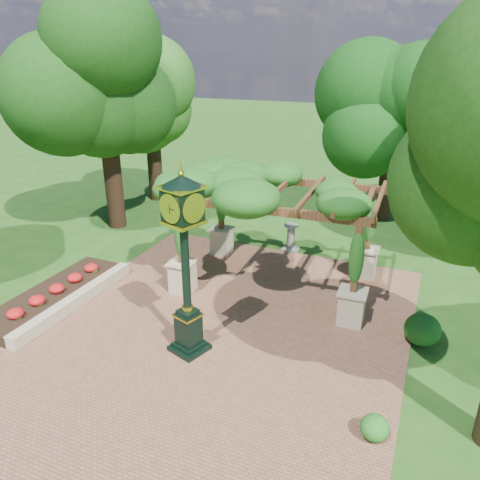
% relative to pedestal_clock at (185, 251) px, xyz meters
% --- Properties ---
extents(ground, '(120.00, 120.00, 0.00)m').
position_rel_pedestal_clock_xyz_m(ground, '(0.32, 0.13, -2.86)').
color(ground, '#1E4714').
rests_on(ground, ground).
extents(brick_plaza, '(10.00, 12.00, 0.04)m').
position_rel_pedestal_clock_xyz_m(brick_plaza, '(0.32, 1.13, -2.84)').
color(brick_plaza, brown).
rests_on(brick_plaza, ground).
extents(border_wall, '(0.35, 5.00, 0.40)m').
position_rel_pedestal_clock_xyz_m(border_wall, '(-4.28, 0.63, -2.66)').
color(border_wall, '#C6B793').
rests_on(border_wall, ground).
extents(flower_bed, '(1.50, 5.00, 0.36)m').
position_rel_pedestal_clock_xyz_m(flower_bed, '(-5.18, 0.63, -2.68)').
color(flower_bed, red).
rests_on(flower_bed, ground).
extents(pedestal_clock, '(1.19, 1.19, 4.78)m').
position_rel_pedestal_clock_xyz_m(pedestal_clock, '(0.00, 0.00, 0.00)').
color(pedestal_clock, black).
rests_on(pedestal_clock, brick_plaza).
extents(pergola, '(6.37, 4.15, 3.92)m').
position_rel_pedestal_clock_xyz_m(pergola, '(0.87, 4.48, 0.36)').
color(pergola, '#C2B890').
rests_on(pergola, brick_plaza).
extents(sundial, '(0.60, 0.60, 1.07)m').
position_rel_pedestal_clock_xyz_m(sundial, '(0.44, 7.36, -2.39)').
color(sundial, gray).
rests_on(sundial, ground).
extents(shrub_front, '(0.68, 0.68, 0.53)m').
position_rel_pedestal_clock_xyz_m(shrub_front, '(4.88, -1.18, -2.55)').
color(shrub_front, '#21621C').
rests_on(shrub_front, brick_plaza).
extents(shrub_mid, '(1.17, 1.17, 0.85)m').
position_rel_pedestal_clock_xyz_m(shrub_mid, '(5.54, 2.68, -2.39)').
color(shrub_mid, '#185016').
rests_on(shrub_mid, brick_plaza).
extents(shrub_back, '(1.16, 1.16, 0.80)m').
position_rel_pedestal_clock_xyz_m(shrub_back, '(3.36, 6.85, -2.42)').
color(shrub_back, '#1D5618').
rests_on(shrub_back, brick_plaza).
extents(tree_west_near, '(4.44, 4.44, 9.32)m').
position_rel_pedestal_clock_xyz_m(tree_west_near, '(-7.49, 6.99, 3.53)').
color(tree_west_near, '#301C13').
rests_on(tree_west_near, ground).
extents(tree_west_far, '(3.98, 3.98, 8.14)m').
position_rel_pedestal_clock_xyz_m(tree_west_far, '(-8.11, 11.18, 2.70)').
color(tree_west_far, black).
rests_on(tree_west_far, ground).
extents(tree_north, '(4.69, 4.69, 6.95)m').
position_rel_pedestal_clock_xyz_m(tree_north, '(3.26, 12.55, 1.92)').
color(tree_north, '#312113').
rests_on(tree_north, ground).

